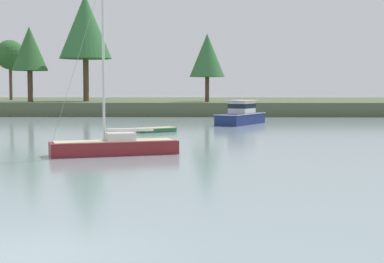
% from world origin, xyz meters
% --- Properties ---
extents(ground_plane, '(492.40, 492.40, 0.00)m').
position_xyz_m(ground_plane, '(0.00, 0.00, 0.00)').
color(ground_plane, gray).
extents(far_shore_bank, '(221.58, 44.07, 1.61)m').
position_xyz_m(far_shore_bank, '(0.00, 77.44, 0.81)').
color(far_shore_bank, '#4C563D').
rests_on(far_shore_bank, ground).
extents(sailboat_maroon, '(6.33, 3.51, 9.01)m').
position_xyz_m(sailboat_maroon, '(-0.94, 17.20, 0.20)').
color(sailboat_maroon, maroon).
rests_on(sailboat_maroon, ground).
extents(dinghy_green, '(3.10, 2.77, 0.47)m').
position_xyz_m(dinghy_green, '(-0.08, 32.18, 0.12)').
color(dinghy_green, '#236B3D').
rests_on(dinghy_green, ground).
extents(cruiser_navy, '(5.33, 7.93, 3.93)m').
position_xyz_m(cruiser_navy, '(7.10, 42.42, 0.50)').
color(cruiser_navy, navy).
rests_on(cruiser_navy, ground).
extents(shore_tree_far_left, '(4.43, 4.43, 9.26)m').
position_xyz_m(shore_tree_far_left, '(-18.08, 60.97, 8.09)').
color(shore_tree_far_left, brown).
rests_on(shore_tree_far_left, far_shore_bank).
extents(shore_tree_far_right, '(4.21, 4.21, 8.57)m').
position_xyz_m(shore_tree_far_right, '(-24.26, 72.31, 8.03)').
color(shore_tree_far_right, brown).
rests_on(shore_tree_far_right, far_shore_bank).
extents(shore_tree_inland_b, '(4.35, 4.35, 8.38)m').
position_xyz_m(shore_tree_inland_b, '(3.86, 61.16, 7.30)').
color(shore_tree_inland_b, brown).
rests_on(shore_tree_inland_b, far_shore_bank).
extents(shore_tree_right_mid, '(6.62, 6.62, 13.51)m').
position_xyz_m(shore_tree_right_mid, '(-11.55, 63.07, 11.02)').
color(shore_tree_right_mid, brown).
rests_on(shore_tree_right_mid, far_shore_bank).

